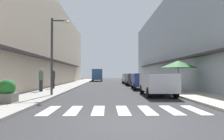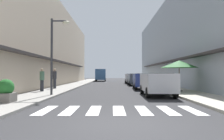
{
  "view_description": "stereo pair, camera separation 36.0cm",
  "coord_description": "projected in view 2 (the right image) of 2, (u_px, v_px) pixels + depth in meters",
  "views": [
    {
      "loc": [
        -0.62,
        -5.84,
        1.42
      ],
      "look_at": [
        -0.21,
        11.31,
        1.74
      ],
      "focal_mm": 34.09,
      "sensor_mm": 36.0,
      "label": 1
    },
    {
      "loc": [
        -0.26,
        -5.84,
        1.42
      ],
      "look_at": [
        -0.21,
        11.31,
        1.74
      ],
      "focal_mm": 34.09,
      "sensor_mm": 36.0,
      "label": 2
    }
  ],
  "objects": [
    {
      "name": "planter_corner",
      "position": [
        5.0,
        91.0,
        9.78
      ],
      "size": [
        0.76,
        0.76,
        1.06
      ],
      "color": "slate",
      "rests_on": "sidewalk_left"
    },
    {
      "name": "crosswalk",
      "position": [
        118.0,
        110.0,
        8.28
      ],
      "size": [
        6.15,
        2.2,
        0.01
      ],
      "color": "silver",
      "rests_on": "ground_plane"
    },
    {
      "name": "delivery_van",
      "position": [
        100.0,
        74.0,
        42.17
      ],
      "size": [
        2.12,
        5.45,
        2.37
      ],
      "color": "#33598C",
      "rests_on": "ground_plane"
    },
    {
      "name": "building_row_left",
      "position": [
        39.0,
        44.0,
        25.19
      ],
      "size": [
        5.5,
        42.62,
        9.92
      ],
      "color": "#C6B299",
      "rests_on": "ground_plane"
    },
    {
      "name": "parked_car_near",
      "position": [
        156.0,
        82.0,
        13.73
      ],
      "size": [
        1.87,
        4.21,
        1.47
      ],
      "color": "silver",
      "rests_on": "ground_plane"
    },
    {
      "name": "parked_car_mid",
      "position": [
        143.0,
        79.0,
        19.74
      ],
      "size": [
        1.94,
        4.12,
        1.47
      ],
      "color": "navy",
      "rests_on": "ground_plane"
    },
    {
      "name": "ground_plane",
      "position": [
        114.0,
        87.0,
        23.87
      ],
      "size": [
        99.3,
        99.3,
        0.0
      ],
      "primitive_type": "plane",
      "color": "#2B2B2D"
    },
    {
      "name": "parked_car_far",
      "position": [
        135.0,
        78.0,
        26.45
      ],
      "size": [
        1.83,
        4.1,
        1.47
      ],
      "color": "#4C5156",
      "rests_on": "ground_plane"
    },
    {
      "name": "street_lamp",
      "position": [
        54.0,
        47.0,
        13.36
      ],
      "size": [
        1.19,
        0.28,
        4.8
      ],
      "color": "#38383D",
      "rests_on": "sidewalk_left"
    },
    {
      "name": "cafe_umbrella",
      "position": [
        178.0,
        64.0,
        16.04
      ],
      "size": [
        2.76,
        2.76,
        2.32
      ],
      "color": "#262626",
      "rests_on": "sidewalk_right"
    },
    {
      "name": "sidewalk_left",
      "position": [
        69.0,
        86.0,
        23.85
      ],
      "size": [
        2.6,
        63.19,
        0.12
      ],
      "primitive_type": "cube",
      "color": "gray",
      "rests_on": "ground_plane"
    },
    {
      "name": "building_row_right",
      "position": [
        187.0,
        42.0,
        25.25
      ],
      "size": [
        5.5,
        42.62,
        10.52
      ],
      "color": "#939EA8",
      "rests_on": "ground_plane"
    },
    {
      "name": "pedestrian_walking_far",
      "position": [
        41.0,
        79.0,
        16.0
      ],
      "size": [
        0.34,
        0.34,
        1.72
      ],
      "rotation": [
        0.0,
        0.0,
        2.93
      ],
      "color": "#282B33",
      "rests_on": "sidewalk_left"
    },
    {
      "name": "sidewalk_right",
      "position": [
        158.0,
        86.0,
        23.89
      ],
      "size": [
        2.6,
        63.19,
        0.12
      ],
      "primitive_type": "cube",
      "color": "#ADA899",
      "rests_on": "ground_plane"
    },
    {
      "name": "pedestrian_walking_near",
      "position": [
        54.0,
        78.0,
        19.1
      ],
      "size": [
        0.34,
        0.34,
        1.78
      ],
      "rotation": [
        0.0,
        0.0,
        6.06
      ],
      "color": "#282B33",
      "rests_on": "sidewalk_left"
    },
    {
      "name": "parked_car_distant",
      "position": [
        130.0,
        77.0,
        32.47
      ],
      "size": [
        1.91,
        4.5,
        1.47
      ],
      "color": "silver",
      "rests_on": "ground_plane"
    }
  ]
}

